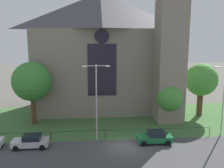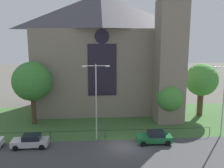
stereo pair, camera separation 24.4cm
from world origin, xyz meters
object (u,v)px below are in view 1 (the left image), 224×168
object	(u,v)px
tree_right_near	(169,98)
parked_car_green	(155,137)
church_building	(105,51)
tree_left_near	(32,82)
streetlamp_near	(96,93)
tree_right_far	(201,80)
streetlamp_far	(224,92)
parked_car_silver	(31,141)

from	to	relation	value
tree_right_near	parked_car_green	bearing A→B (deg)	-119.08
church_building	tree_left_near	xyz separation A→B (m)	(-11.03, -7.30, -3.91)
church_building	parked_car_green	size ratio (longest dim) A/B	6.15
streetlamp_near	parked_car_green	world-z (taller)	streetlamp_near
tree_left_near	tree_right_far	bearing A→B (deg)	4.36
streetlamp_far	church_building	bearing A→B (deg)	136.26
tree_right_far	tree_right_near	bearing A→B (deg)	-150.83
tree_left_near	streetlamp_near	world-z (taller)	streetlamp_near
tree_right_far	streetlamp_near	bearing A→B (deg)	-153.38
tree_right_near	parked_car_silver	size ratio (longest dim) A/B	1.40
streetlamp_far	parked_car_silver	world-z (taller)	streetlamp_far
tree_left_near	parked_car_green	size ratio (longest dim) A/B	2.19
tree_right_far	tree_right_near	distance (m)	7.40
tree_right_near	tree_right_far	bearing A→B (deg)	29.17
streetlamp_near	parked_car_green	xyz separation A→B (m)	(7.05, -1.69, -5.21)
church_building	tree_left_near	size ratio (longest dim) A/B	2.81
parked_car_silver	parked_car_green	distance (m)	14.81
church_building	tree_right_far	world-z (taller)	church_building
church_building	parked_car_silver	size ratio (longest dim) A/B	6.17
church_building	streetlamp_far	distance (m)	20.50
tree_right_near	tree_left_near	size ratio (longest dim) A/B	0.64
tree_right_near	tree_left_near	distance (m)	20.18
parked_car_green	church_building	bearing A→B (deg)	-70.48
tree_left_near	parked_car_green	distance (m)	19.04
parked_car_silver	church_building	bearing A→B (deg)	-122.09
tree_left_near	streetlamp_far	bearing A→B (deg)	-14.38
church_building	parked_car_silver	xyz separation A→B (m)	(-9.61, -15.60, -9.53)
tree_right_far	tree_left_near	bearing A→B (deg)	-175.64
church_building	parked_car_silver	world-z (taller)	church_building
tree_right_far	parked_car_green	distance (m)	15.18
church_building	tree_right_near	size ratio (longest dim) A/B	4.41
tree_right_far	tree_left_near	size ratio (longest dim) A/B	0.93
streetlamp_near	tree_right_far	bearing A→B (deg)	26.62
tree_left_near	parked_car_silver	size ratio (longest dim) A/B	2.20
streetlamp_near	streetlamp_far	world-z (taller)	streetlamp_near
tree_right_near	parked_car_green	world-z (taller)	tree_right_near
church_building	tree_right_far	distance (m)	16.66
streetlamp_far	parked_car_silver	xyz separation A→B (m)	(-24.06, -1.76, -5.05)
streetlamp_far	parked_car_silver	distance (m)	24.65
streetlamp_near	parked_car_green	bearing A→B (deg)	-13.49
tree_left_near	streetlamp_near	distance (m)	11.27
tree_right_near	streetlamp_far	size ratio (longest dim) A/B	0.64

